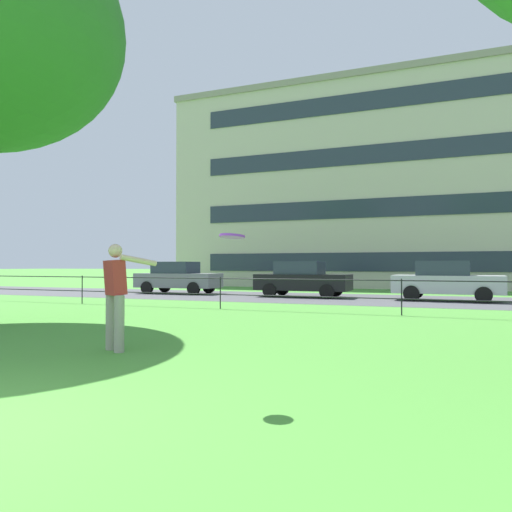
# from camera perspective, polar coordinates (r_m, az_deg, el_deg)

# --- Properties ---
(street_strip) EXTENTS (80.00, 6.65, 0.01)m
(street_strip) POSITION_cam_1_polar(r_m,az_deg,el_deg) (20.16, 10.51, -4.96)
(street_strip) COLOR #4C4C51
(street_strip) RESTS_ON ground
(park_fence) EXTENTS (38.53, 0.04, 1.00)m
(park_fence) POSITION_cam_1_polar(r_m,az_deg,el_deg) (14.30, 5.73, -3.87)
(park_fence) COLOR black
(park_fence) RESTS_ON ground
(person_thrower) EXTENTS (0.75, 0.67, 1.71)m
(person_thrower) POSITION_cam_1_polar(r_m,az_deg,el_deg) (8.07, -16.20, -4.21)
(person_thrower) COLOR gray
(person_thrower) RESTS_ON ground
(frisbee) EXTENTS (0.33, 0.33, 0.05)m
(frisbee) POSITION_cam_1_polar(r_m,az_deg,el_deg) (5.03, -2.83, 2.34)
(frisbee) COLOR purple
(car_grey_center) EXTENTS (4.05, 1.92, 1.54)m
(car_grey_center) POSITION_cam_1_polar(r_m,az_deg,el_deg) (23.69, -9.21, -2.51)
(car_grey_center) COLOR slate
(car_grey_center) RESTS_ON ground
(car_black_right) EXTENTS (4.01, 1.83, 1.54)m
(car_black_right) POSITION_cam_1_polar(r_m,az_deg,el_deg) (20.98, 5.49, -2.71)
(car_black_right) COLOR black
(car_black_right) RESTS_ON ground
(car_silver_far_right) EXTENTS (4.06, 1.94, 1.54)m
(car_silver_far_right) POSITION_cam_1_polar(r_m,az_deg,el_deg) (19.98, 21.54, -2.72)
(car_silver_far_right) COLOR #B7BABF
(car_silver_far_right) RESTS_ON ground
(apartment_building_background) EXTENTS (33.27, 10.67, 12.90)m
(apartment_building_background) POSITION_cam_1_polar(r_m,az_deg,el_deg) (33.94, 20.58, 7.59)
(apartment_building_background) COLOR beige
(apartment_building_background) RESTS_ON ground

